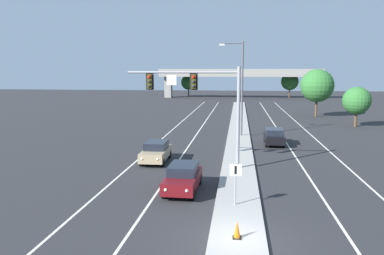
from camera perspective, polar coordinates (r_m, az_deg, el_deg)
ground_plane at (r=16.91m, az=6.65°, el=-16.31°), size 260.00×260.00×0.00m
median_island at (r=34.11m, az=6.82°, el=-3.58°), size 2.40×110.00×0.15m
lane_stripe_oncoming_center at (r=41.26m, az=0.30°, el=-1.57°), size 0.14×100.00×0.01m
lane_stripe_receding_center at (r=41.27m, az=13.39°, el=-1.79°), size 0.14×100.00×0.01m
edge_stripe_left at (r=41.77m, az=-4.20°, el=-1.47°), size 0.14×100.00×0.01m
edge_stripe_right at (r=41.78m, az=17.89°, el=-1.84°), size 0.14×100.00×0.01m
overhead_signal_mast at (r=27.55m, az=1.44°, el=4.79°), size 8.02×0.44×7.20m
median_sign_post at (r=20.30m, az=6.38°, el=-7.32°), size 0.60×0.10×2.20m
street_lamp_median at (r=42.02m, az=7.06°, el=6.49°), size 2.58×0.28×10.00m
car_oncoming_darkred at (r=23.13m, az=-1.33°, el=-7.30°), size 1.90×4.50×1.58m
car_oncoming_tan at (r=30.54m, az=-5.28°, el=-3.51°), size 1.85×4.48×1.58m
car_receding_black at (r=38.31m, az=11.93°, el=-1.27°), size 1.88×4.49×1.58m
traffic_cone_median_nose at (r=16.76m, az=6.62°, el=-14.65°), size 0.36×0.36×0.74m
overpass_bridge at (r=104.76m, az=6.98°, el=7.47°), size 42.40×6.40×7.65m
tree_far_right_a at (r=107.33m, az=14.12°, el=6.54°), size 4.61×4.61×6.68m
tree_far_right_c at (r=53.76m, az=22.97°, el=3.62°), size 3.52×3.52×5.09m
tree_far_right_b at (r=63.48m, az=17.84°, el=5.84°), size 5.11×5.11×7.39m
tree_far_left_c at (r=110.04m, az=-0.50°, el=6.64°), size 4.25×4.25×6.15m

